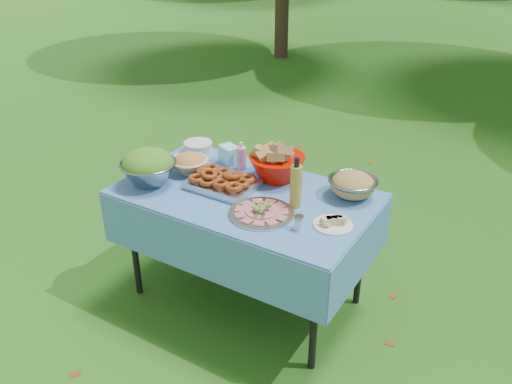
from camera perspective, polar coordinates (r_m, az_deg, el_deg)
ground at (r=3.55m, az=-1.01°, el=-10.96°), size 80.00×80.00×0.00m
picnic_table at (r=3.32m, az=-1.06°, el=-5.86°), size 1.46×0.86×0.76m
salad_bowl at (r=3.24m, az=-11.28°, el=2.62°), size 0.40×0.40×0.22m
pasta_bowl_white at (r=3.36m, az=-7.05°, el=3.08°), size 0.28×0.28×0.13m
plate_stack at (r=3.65m, az=-6.11°, el=4.73°), size 0.24×0.24×0.07m
wipes_box at (r=3.47m, az=-2.84°, el=3.98°), size 0.15×0.13×0.11m
sanitizer_bottle at (r=3.38m, az=-1.56°, el=3.86°), size 0.07×0.07×0.18m
bread_bowl at (r=3.24m, az=2.22°, el=3.21°), size 0.43×0.43×0.23m
pasta_bowl_steel at (r=3.10m, az=10.14°, el=0.79°), size 0.33×0.33×0.15m
fried_tray at (r=3.16m, az=-3.57°, el=1.15°), size 0.39×0.27×0.09m
charcuterie_platter at (r=2.89m, az=0.58°, el=-1.67°), size 0.47×0.47×0.08m
oil_bottle at (r=2.92m, az=4.23°, el=0.99°), size 0.07×0.07×0.29m
cheese_plate at (r=2.82m, az=8.13°, el=-3.03°), size 0.27×0.27×0.06m
shaker at (r=2.77m, az=4.53°, el=-3.24°), size 0.06×0.06×0.08m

